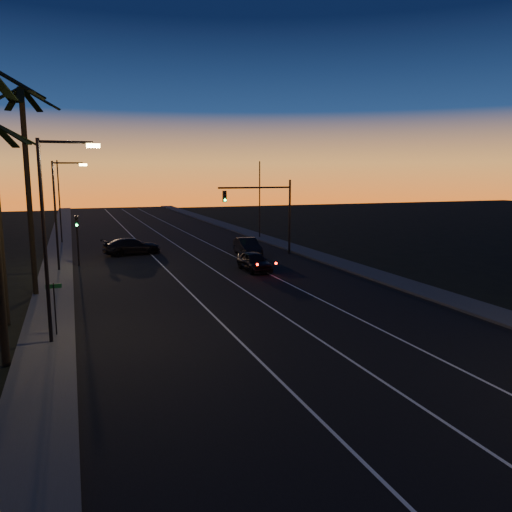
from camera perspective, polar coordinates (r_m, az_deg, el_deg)
name	(u,v)px	position (r m, az deg, el deg)	size (l,w,h in m)	color
road	(224,282)	(35.31, -3.67, -2.95)	(20.00, 170.00, 0.01)	black
sidewalk_left	(53,294)	(33.92, -22.15, -4.01)	(2.40, 170.00, 0.16)	#363533
sidewalk_right	(361,270)	(39.89, 11.94, -1.60)	(2.40, 170.00, 0.16)	#363533
lane_stripe_left	(182,285)	(34.59, -8.44, -3.27)	(0.12, 160.00, 0.01)	silver
lane_stripe_mid	(231,281)	(35.45, -2.89, -2.88)	(0.12, 160.00, 0.01)	silver
lane_stripe_right	(276,278)	(36.62, 2.34, -2.47)	(0.12, 160.00, 0.01)	silver
palm_far	(27,172)	(33.16, -24.70, 8.68)	(4.25, 4.16, 12.53)	black
streetlight_left_near	(51,226)	(23.19, -22.39, 3.23)	(2.55, 0.26, 9.00)	black
streetlight_left_far	(59,207)	(41.15, -21.55, 5.28)	(2.55, 0.26, 8.50)	black
street_sign	(55,303)	(24.79, -22.02, -5.01)	(0.70, 0.06, 2.60)	black
signal_mast	(266,204)	(46.37, 1.20, 5.96)	(7.10, 0.41, 7.00)	black
signal_post	(77,231)	(43.30, -19.77, 2.66)	(0.28, 0.37, 4.20)	black
far_pole_left	(60,202)	(58.16, -21.54, 5.72)	(0.14, 0.14, 9.00)	black
far_pole_right	(260,200)	(58.96, 0.42, 6.41)	(0.14, 0.14, 9.00)	black
lead_car	(254,261)	(39.07, -0.20, -0.62)	(1.80, 4.88, 1.48)	black
right_car	(247,247)	(46.62, -1.00, 1.07)	(2.03, 4.96, 1.60)	black
cross_car	(132,246)	(48.43, -13.99, 1.09)	(5.69, 3.08, 1.56)	black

